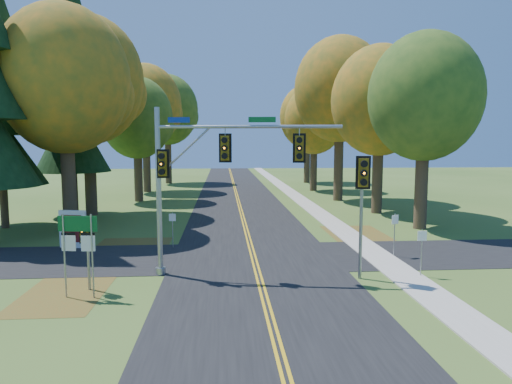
{
  "coord_description": "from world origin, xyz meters",
  "views": [
    {
      "loc": [
        -1.5,
        -20.16,
        5.67
      ],
      "look_at": [
        0.17,
        2.48,
        3.2
      ],
      "focal_mm": 32.0,
      "sensor_mm": 36.0,
      "label": 1
    }
  ],
  "objects": [
    {
      "name": "tree_e_a",
      "position": [
        11.57,
        8.77,
        8.53
      ],
      "size": [
        7.2,
        7.2,
        12.73
      ],
      "color": "#38281C",
      "rests_on": "ground"
    },
    {
      "name": "tree_w_c",
      "position": [
        -9.54,
        24.47,
        7.94
      ],
      "size": [
        6.8,
        6.8,
        11.91
      ],
      "color": "#38281C",
      "rests_on": "ground"
    },
    {
      "name": "ped_signal_pole",
      "position": [
        -6.69,
        -2.79,
        2.16
      ],
      "size": [
        0.46,
        0.53,
        2.91
      ],
      "rotation": [
        0.0,
        0.0,
        -0.14
      ],
      "color": "gray",
      "rests_on": "ground"
    },
    {
      "name": "tree_e_b",
      "position": [
        10.97,
        15.58,
        8.9
      ],
      "size": [
        7.6,
        7.6,
        13.33
      ],
      "color": "#38281C",
      "rests_on": "ground"
    },
    {
      "name": "reg_sign_w",
      "position": [
        -4.2,
        4.24,
        1.33
      ],
      "size": [
        0.37,
        0.09,
        1.94
      ],
      "rotation": [
        0.0,
        0.0,
        -0.17
      ],
      "color": "gray",
      "rests_on": "ground"
    },
    {
      "name": "leaf_patch_w_near",
      "position": [
        -6.5,
        4.0,
        0.01
      ],
      "size": [
        4.0,
        6.0,
        0.0
      ],
      "primitive_type": "cube",
      "color": "brown",
      "rests_on": "ground"
    },
    {
      "name": "road_main",
      "position": [
        0.0,
        0.0,
        0.01
      ],
      "size": [
        8.0,
        160.0,
        0.02
      ],
      "primitive_type": "cube",
      "color": "black",
      "rests_on": "ground"
    },
    {
      "name": "leaf_patch_e",
      "position": [
        6.8,
        6.0,
        0.01
      ],
      "size": [
        3.5,
        8.0,
        0.0
      ],
      "primitive_type": "cube",
      "color": "brown",
      "rests_on": "ground"
    },
    {
      "name": "tree_w_b",
      "position": [
        -11.72,
        16.29,
        10.37
      ],
      "size": [
        8.6,
        8.6,
        15.38
      ],
      "color": "#38281C",
      "rests_on": "ground"
    },
    {
      "name": "tree_e_d",
      "position": [
        9.26,
        32.87,
        8.24
      ],
      "size": [
        7.0,
        7.0,
        12.32
      ],
      "color": "#38281C",
      "rests_on": "ground"
    },
    {
      "name": "tree_w_d",
      "position": [
        -10.13,
        33.18,
        9.78
      ],
      "size": [
        8.2,
        8.2,
        14.56
      ],
      "color": "#38281C",
      "rests_on": "ground"
    },
    {
      "name": "tree_e_c",
      "position": [
        9.88,
        23.69,
        10.66
      ],
      "size": [
        8.8,
        8.8,
        15.79
      ],
      "color": "#38281C",
      "rests_on": "ground"
    },
    {
      "name": "leaf_patch_w_far",
      "position": [
        -7.5,
        -3.0,
        0.01
      ],
      "size": [
        3.0,
        5.0,
        0.0
      ],
      "primitive_type": "cube",
      "color": "brown",
      "rests_on": "ground"
    },
    {
      "name": "tree_w_a",
      "position": [
        -11.13,
        9.38,
        9.49
      ],
      "size": [
        8.0,
        8.0,
        14.15
      ],
      "color": "#38281C",
      "rests_on": "ground"
    },
    {
      "name": "info_kiosk",
      "position": [
        -9.57,
        4.66,
        1.02
      ],
      "size": [
        1.49,
        0.51,
        2.05
      ],
      "rotation": [
        0.0,
        0.0,
        -0.21
      ],
      "color": "silver",
      "rests_on": "ground"
    },
    {
      "name": "centerline_right",
      "position": [
        0.1,
        0.0,
        0.03
      ],
      "size": [
        0.1,
        160.0,
        0.01
      ],
      "primitive_type": "cube",
      "color": "gold",
      "rests_on": "road_main"
    },
    {
      "name": "sidewalk_east",
      "position": [
        6.2,
        0.0,
        0.03
      ],
      "size": [
        1.6,
        160.0,
        0.06
      ],
      "primitive_type": "cube",
      "color": "#9E998E",
      "rests_on": "ground"
    },
    {
      "name": "route_sign_cluster",
      "position": [
        -6.75,
        -3.48,
        2.19
      ],
      "size": [
        1.44,
        0.24,
        3.11
      ],
      "rotation": [
        0.0,
        0.0,
        -0.13
      ],
      "color": "gray",
      "rests_on": "ground"
    },
    {
      "name": "tree_w_e",
      "position": [
        -8.92,
        44.09,
        10.07
      ],
      "size": [
        8.4,
        8.4,
        14.97
      ],
      "color": "#38281C",
      "rests_on": "ground"
    },
    {
      "name": "reg_sign_e_south",
      "position": [
        6.87,
        -1.85,
        1.39
      ],
      "size": [
        0.39,
        0.07,
        2.04
      ],
      "rotation": [
        0.0,
        0.0,
        -0.05
      ],
      "color": "gray",
      "rests_on": "ground"
    },
    {
      "name": "traffic_mast",
      "position": [
        -2.29,
        -1.05,
        4.59
      ],
      "size": [
        7.8,
        1.41,
        7.13
      ],
      "rotation": [
        0.0,
        0.0,
        -0.14
      ],
      "color": "#96999E",
      "rests_on": "ground"
    },
    {
      "name": "tree_e_e",
      "position": [
        10.47,
        43.58,
        9.19
      ],
      "size": [
        7.8,
        7.8,
        13.74
      ],
      "color": "#38281C",
      "rests_on": "ground"
    },
    {
      "name": "centerline_left",
      "position": [
        -0.1,
        0.0,
        0.03
      ],
      "size": [
        0.1,
        160.0,
        0.01
      ],
      "primitive_type": "cube",
      "color": "gold",
      "rests_on": "road_main"
    },
    {
      "name": "pine_c",
      "position": [
        -13.0,
        16.0,
        9.69
      ],
      "size": [
        5.6,
        5.6,
        20.56
      ],
      "color": "#38281C",
      "rests_on": "ground"
    },
    {
      "name": "east_signal_pole",
      "position": [
        4.16,
        -2.16,
        3.9
      ],
      "size": [
        0.59,
        0.69,
        5.14
      ],
      "rotation": [
        0.0,
        0.0,
        -0.17
      ],
      "color": "gray",
      "rests_on": "ground"
    },
    {
      "name": "reg_sign_e_north",
      "position": [
        7.0,
        1.52,
        1.49
      ],
      "size": [
        0.39,
        0.2,
        2.18
      ],
      "rotation": [
        0.0,
        0.0,
        0.42
      ],
      "color": "gray",
      "rests_on": "ground"
    },
    {
      "name": "road_cross",
      "position": [
        0.0,
        2.0,
        0.01
      ],
      "size": [
        60.0,
        6.0,
        0.02
      ],
      "primitive_type": "cube",
      "color": "black",
      "rests_on": "ground"
    },
    {
      "name": "ground",
      "position": [
        0.0,
        0.0,
        0.0
      ],
      "size": [
        160.0,
        160.0,
        0.0
      ],
      "primitive_type": "plane",
      "color": "#37541D",
      "rests_on": "ground"
    }
  ]
}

